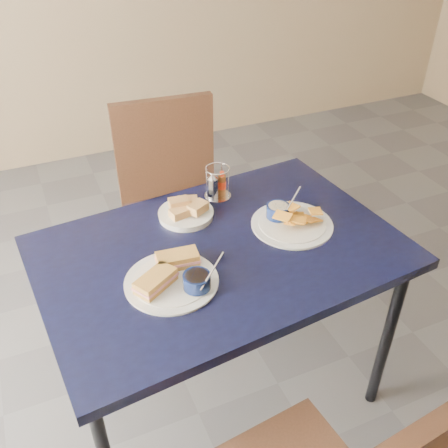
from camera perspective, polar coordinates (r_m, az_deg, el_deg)
name	(u,v)px	position (r m, az deg, el deg)	size (l,w,h in m)	color
ground	(278,383)	(2.32, 6.17, -17.65)	(6.00, 6.00, 0.00)	#4A4A4F
dining_table	(221,261)	(1.82, -0.37, -4.28)	(1.35, 0.96, 0.75)	black
chair_far	(171,193)	(2.42, -6.06, 3.56)	(0.51, 0.49, 1.01)	black
sandwich_plate	(174,276)	(1.64, -5.74, -5.95)	(0.32, 0.31, 0.12)	white
plantain_plate	(289,219)	(1.91, 7.39, 0.52)	(0.31, 0.31, 0.12)	white
bread_basket	(186,212)	(1.93, -4.36, 1.42)	(0.21, 0.21, 0.07)	white
condiment_caddy	(216,185)	(2.03, -0.88, 4.49)	(0.11, 0.11, 0.14)	silver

